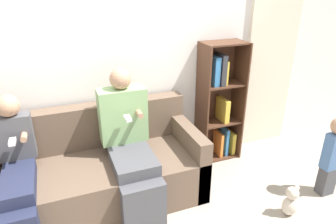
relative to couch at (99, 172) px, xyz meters
The scene contains 8 objects.
back_wall 1.11m from the couch, 60.91° to the left, with size 10.00×0.06×2.55m.
curtain_panel 2.37m from the couch, 10.49° to the left, with size 0.67×0.04×2.25m.
couch is the anchor object (origin of this frame).
adult_seated 0.46m from the couch, 21.50° to the right, with size 0.44×0.77×1.26m.
child_seated 0.72m from the couch, 167.49° to the right, with size 0.30×0.80×1.12m.
toddler_standing 2.24m from the couch, 19.51° to the right, with size 0.19×0.17×0.83m.
bookshelf 1.53m from the couch, 11.42° to the left, with size 0.48×0.31×1.38m.
teddy_bear 1.78m from the couch, 28.98° to the right, with size 0.15×0.12×0.30m.
Camera 1 is at (-0.50, -1.92, 1.96)m, focal length 32.00 mm.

